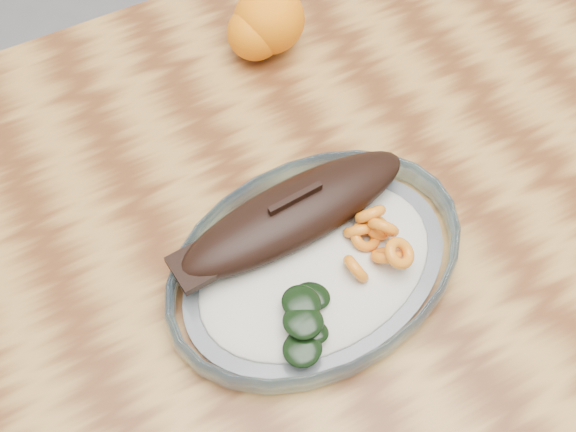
{
  "coord_description": "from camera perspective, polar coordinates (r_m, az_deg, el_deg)",
  "views": [
    {
      "loc": [
        -0.27,
        -0.35,
        1.39
      ],
      "look_at": [
        -0.08,
        0.0,
        0.77
      ],
      "focal_mm": 45.0,
      "sensor_mm": 36.0,
      "label": 1
    }
  ],
  "objects": [
    {
      "name": "plated_meal",
      "position": [
        0.72,
        2.15,
        -3.44
      ],
      "size": [
        0.63,
        0.63,
        0.08
      ],
      "rotation": [
        0.0,
        0.0,
        0.12
      ],
      "color": "white",
      "rests_on": "dining_table"
    },
    {
      "name": "dining_table",
      "position": [
        0.86,
        4.91,
        -2.38
      ],
      "size": [
        1.2,
        0.8,
        0.75
      ],
      "color": "#5B3015",
      "rests_on": "ground"
    },
    {
      "name": "ground",
      "position": [
        1.46,
        3.0,
        -15.34
      ],
      "size": [
        3.0,
        3.0,
        0.0
      ],
      "primitive_type": "plane",
      "color": "slate",
      "rests_on": "ground"
    },
    {
      "name": "orange_right",
      "position": [
        0.89,
        -2.63,
        14.24
      ],
      "size": [
        0.07,
        0.07,
        0.07
      ],
      "primitive_type": "sphere",
      "color": "#FF6405",
      "rests_on": "dining_table"
    },
    {
      "name": "orange_left",
      "position": [
        0.9,
        -1.49,
        15.29
      ],
      "size": [
        0.09,
        0.09,
        0.09
      ],
      "primitive_type": "sphere",
      "color": "#FF6405",
      "rests_on": "dining_table"
    }
  ]
}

